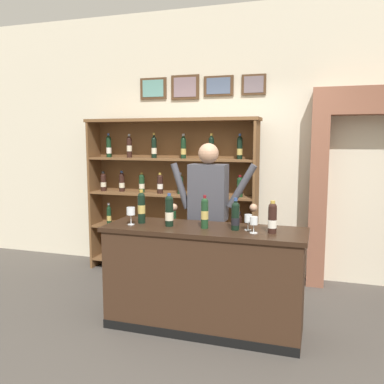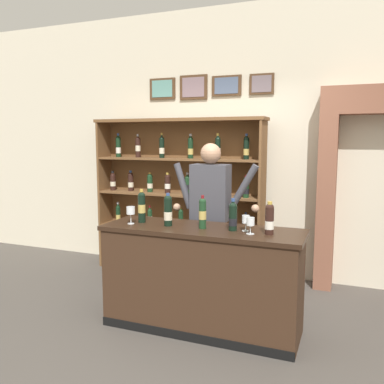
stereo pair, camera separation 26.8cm
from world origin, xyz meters
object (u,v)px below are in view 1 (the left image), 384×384
object	(u,v)px
tasting_bottle_rosso	(205,212)
wine_glass_right	(248,219)
wine_shelf	(172,192)
tasting_bottle_super_tuscan	(141,207)
wine_glass_left	(131,212)
wine_glass_center	(254,222)
shopkeeper	(208,206)
tasting_bottle_grappa	(235,216)
tasting_bottle_brunello	(272,218)
tasting_bottle_bianco	(169,211)
tasting_counter	(204,278)

from	to	relation	value
tasting_bottle_rosso	wine_glass_right	size ratio (longest dim) A/B	2.14
wine_shelf	tasting_bottle_super_tuscan	world-z (taller)	wine_shelf
wine_glass_left	wine_glass_center	bearing A→B (deg)	0.23
wine_glass_left	shopkeeper	bearing A→B (deg)	48.91
wine_shelf	tasting_bottle_rosso	distance (m)	1.69
wine_shelf	wine_glass_right	distance (m)	1.88
tasting_bottle_grappa	wine_glass_left	size ratio (longest dim) A/B	1.74
tasting_bottle_grappa	tasting_bottle_brunello	distance (m)	0.33
tasting_bottle_rosso	tasting_bottle_brunello	size ratio (longest dim) A/B	1.08
wine_shelf	tasting_bottle_brunello	bearing A→B (deg)	-45.00
wine_glass_center	tasting_bottle_rosso	bearing A→B (deg)	172.91
tasting_bottle_super_tuscan	tasting_bottle_bianco	world-z (taller)	tasting_bottle_super_tuscan
wine_shelf	tasting_bottle_bianco	xyz separation A→B (m)	(0.52, -1.46, 0.03)
tasting_counter	tasting_bottle_bianco	size ratio (longest dim) A/B	6.02
tasting_bottle_bianco	tasting_bottle_brunello	xyz separation A→B (m)	(0.94, 0.01, -0.01)
wine_shelf	wine_glass_left	bearing A→B (deg)	-84.09
tasting_bottle_brunello	wine_glass_center	size ratio (longest dim) A/B	1.95
wine_shelf	tasting_bottle_bianco	distance (m)	1.55
tasting_bottle_super_tuscan	wine_glass_left	bearing A→B (deg)	-122.67
shopkeeper	tasting_bottle_rosso	world-z (taller)	shopkeeper
tasting_bottle_rosso	tasting_bottle_bianco	bearing A→B (deg)	-178.25
tasting_bottle_bianco	tasting_bottle_rosso	distance (m)	0.34
tasting_bottle_super_tuscan	tasting_bottle_bianco	xyz separation A→B (m)	(0.30, -0.05, -0.01)
tasting_bottle_grappa	wine_glass_center	world-z (taller)	tasting_bottle_grappa
wine_shelf	wine_glass_right	world-z (taller)	wine_shelf
shopkeeper	wine_glass_center	bearing A→B (deg)	-48.33
tasting_bottle_super_tuscan	wine_glass_left	distance (m)	0.12
shopkeeper	tasting_bottle_grappa	world-z (taller)	shopkeeper
wine_glass_left	tasting_bottle_bianco	bearing A→B (deg)	7.87
wine_glass_center	wine_glass_left	world-z (taller)	wine_glass_left
shopkeeper	tasting_bottle_grappa	size ratio (longest dim) A/B	5.97
tasting_bottle_brunello	tasting_counter	bearing A→B (deg)	177.31
tasting_bottle_super_tuscan	tasting_counter	bearing A→B (deg)	-1.29
tasting_counter	tasting_bottle_grappa	size ratio (longest dim) A/B	6.41
wine_shelf	tasting_bottle_grappa	distance (m)	1.83
tasting_bottle_super_tuscan	tasting_bottle_brunello	world-z (taller)	tasting_bottle_super_tuscan
tasting_bottle_bianco	tasting_bottle_rosso	bearing A→B (deg)	1.75
tasting_bottle_brunello	tasting_bottle_super_tuscan	bearing A→B (deg)	178.01
shopkeeper	tasting_bottle_grappa	bearing A→B (deg)	-54.95
tasting_bottle_bianco	tasting_bottle_grappa	xyz separation A→B (m)	(0.61, 0.03, -0.02)
shopkeeper	wine_glass_right	world-z (taller)	shopkeeper
tasting_bottle_bianco	tasting_bottle_rosso	world-z (taller)	tasting_bottle_bianco
tasting_bottle_brunello	wine_glass_center	xyz separation A→B (m)	(-0.15, -0.05, -0.03)
tasting_bottle_brunello	wine_glass_right	xyz separation A→B (m)	(-0.21, 0.04, -0.03)
tasting_counter	tasting_bottle_brunello	bearing A→B (deg)	-2.69
tasting_bottle_super_tuscan	tasting_bottle_brunello	xyz separation A→B (m)	(1.24, -0.04, -0.02)
wine_glass_left	tasting_bottle_grappa	bearing A→B (deg)	4.56
tasting_bottle_bianco	wine_glass_right	world-z (taller)	tasting_bottle_bianco
tasting_bottle_rosso	wine_glass_left	size ratio (longest dim) A/B	1.82
wine_glass_right	tasting_bottle_bianco	bearing A→B (deg)	-176.13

